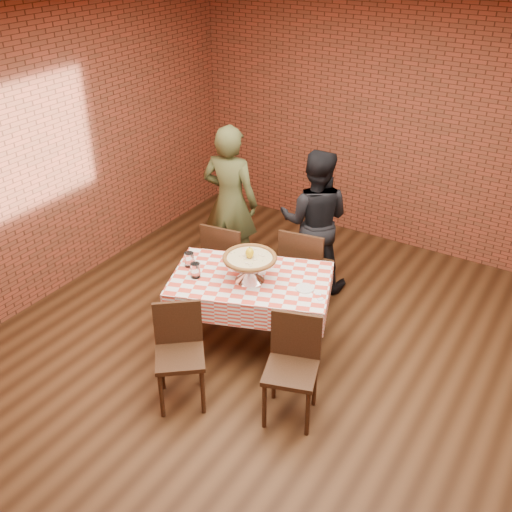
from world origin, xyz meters
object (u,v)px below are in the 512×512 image
Objects in this scene: pizza_stand at (250,269)px; water_glass_left at (195,270)px; chair_far_right at (306,267)px; diner_black at (315,221)px; chair_far_left at (230,260)px; chair_near_left at (180,359)px; table at (251,314)px; water_glass_right at (189,260)px; chair_near_right at (291,373)px; pizza at (250,258)px; condiment_caddy at (262,255)px; diner_olive at (230,202)px.

pizza_stand is 0.47m from water_glass_left.
diner_black is at bearing -81.10° from chair_far_right.
chair_far_left is at bearing 104.36° from water_glass_left.
chair_near_left is 0.95× the size of chair_far_left.
table is 0.74m from water_glass_right.
water_glass_right is 1.42m from chair_near_right.
diner_black is at bearing 91.83° from pizza_stand.
chair_near_left is 0.99× the size of chair_near_right.
pizza is at bearing 124.90° from chair_near_right.
chair_near_right is 0.97× the size of chair_far_left.
condiment_caddy is (0.51, 0.40, 0.01)m from water_glass_right.
chair_far_left is at bearing 135.81° from pizza.
water_glass_right is at bearing -170.75° from pizza.
chair_far_left reaches higher than chair_near_left.
chair_near_left is at bearing -64.56° from water_glass_left.
chair_far_left is at bearing 70.02° from chair_near_left.
water_glass_left is (-0.42, -0.21, -0.14)m from pizza.
diner_olive reaches higher than pizza_stand.
chair_near_left is (0.30, -0.64, -0.39)m from water_glass_left.
table is at bearing -112.34° from condiment_caddy.
chair_far_right is (0.09, 0.89, -0.40)m from pizza_stand.
chair_far_left reaches higher than water_glass_right.
chair_near_right is (0.78, -0.85, -0.40)m from condiment_caddy.
water_glass_right is 0.15× the size of chair_far_left.
pizza_stand reaches higher than water_glass_left.
condiment_caddy is at bearing 69.43° from diner_black.
pizza reaches higher than chair_near_left.
chair_far_left is 0.98× the size of chair_far_right.
pizza reaches higher than chair_far_right.
chair_near_left is at bearing 103.60° from diner_olive.
chair_far_left reaches higher than chair_near_right.
table is 0.80× the size of diner_olive.
diner_black reaches higher than pizza.
water_glass_left and water_glass_right have the same top height.
table is 0.59m from pizza.
condiment_caddy is 0.99m from diner_black.
water_glass_right is 0.97m from chair_near_left.
water_glass_right is 0.09× the size of diner_black.
water_glass_right reaches higher than table.
table is 0.66m from water_glass_left.
table is 0.88× the size of diner_black.
pizza is 0.30× the size of diner_black.
condiment_caddy is at bearing 143.48° from chair_far_left.
chair_near_left is at bearing 74.15° from chair_far_right.
chair_near_right is at bearing -18.68° from chair_near_left.
chair_far_left is at bearing 121.38° from chair_near_right.
water_glass_right is at bearing -167.99° from table.
pizza_stand is at bearing -76.39° from table.
condiment_caddy is 0.74m from chair_far_left.
chair_near_right is at bearing -37.10° from pizza_stand.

